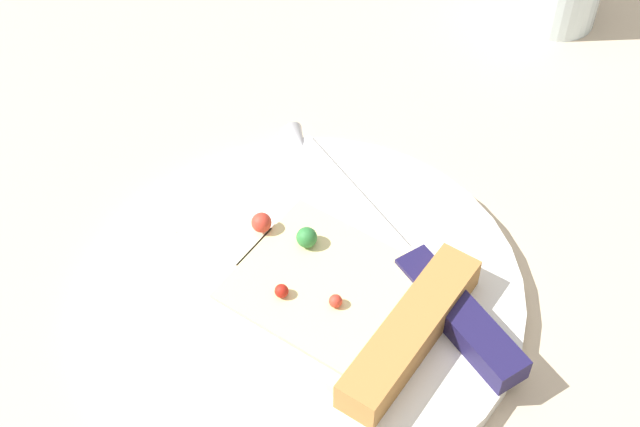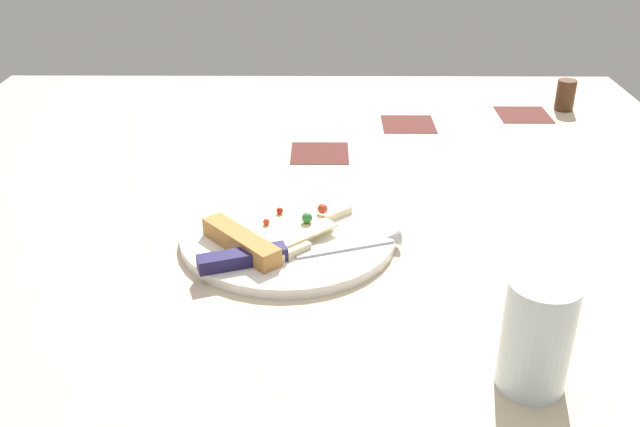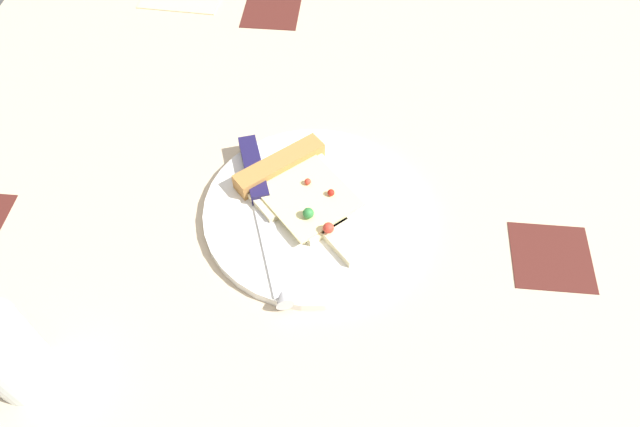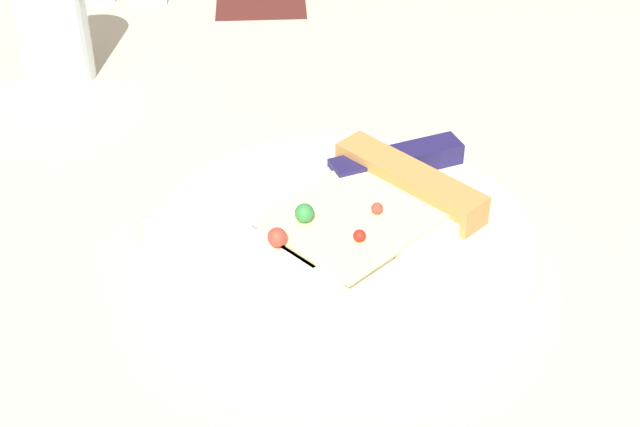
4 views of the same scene
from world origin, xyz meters
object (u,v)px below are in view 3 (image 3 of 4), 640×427
Objects in this scene: pizza_slice at (301,190)px; drinking_glass at (8,354)px; knife at (260,198)px; plate at (314,211)px.

pizza_slice is 34.72cm from drinking_glass.
plate is at bearing 157.57° from knife.
knife is at bearing -93.37° from plate.
pizza_slice is at bearing -137.67° from plate.
knife is 30.51cm from drinking_glass.
drinking_glass is at bearing -48.97° from plate.
knife is at bearing -23.79° from pizza_slice.
knife reaches higher than plate.
plate is 2.46× the size of drinking_glass.
knife is (1.51, -4.63, -0.19)cm from pizza_slice.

